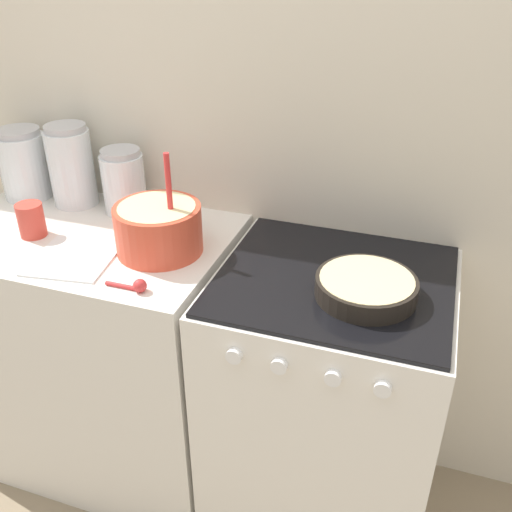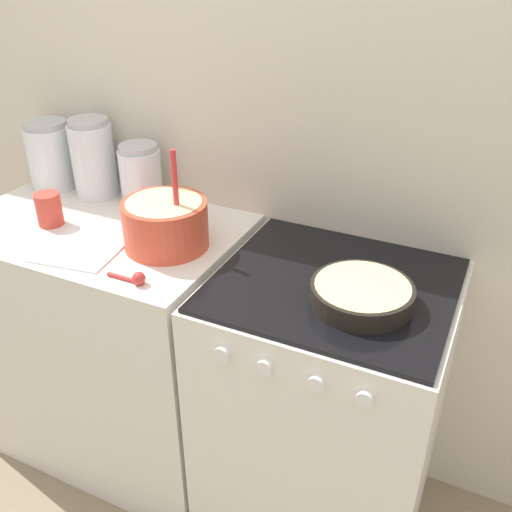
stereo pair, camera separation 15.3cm
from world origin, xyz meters
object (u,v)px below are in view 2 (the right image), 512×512
(storage_jar_middle, at_px, (94,164))
(mixing_bowl, at_px, (165,221))
(tin_can, at_px, (49,209))
(baking_pan, at_px, (362,294))
(storage_jar_left, at_px, (51,159))
(storage_jar_right, at_px, (141,180))
(stove, at_px, (324,410))

(storage_jar_middle, bearing_deg, mixing_bowl, -26.28)
(mixing_bowl, xyz_separation_m, tin_can, (-0.41, -0.04, -0.03))
(mixing_bowl, xyz_separation_m, baking_pan, (0.60, -0.05, -0.05))
(storage_jar_left, xyz_separation_m, storage_jar_right, (0.39, 0.00, -0.01))
(baking_pan, bearing_deg, storage_jar_middle, 165.99)
(tin_can, bearing_deg, stove, 3.42)
(storage_jar_left, bearing_deg, stove, -9.67)
(mixing_bowl, distance_m, baking_pan, 0.61)
(stove, xyz_separation_m, baking_pan, (0.09, -0.06, 0.49))
(storage_jar_middle, xyz_separation_m, tin_can, (0.01, -0.25, -0.06))
(storage_jar_left, relative_size, storage_jar_middle, 0.88)
(stove, distance_m, storage_jar_right, 0.94)
(storage_jar_left, relative_size, tin_can, 2.30)
(storage_jar_middle, distance_m, tin_can, 0.26)
(storage_jar_left, distance_m, tin_can, 0.33)
(storage_jar_middle, distance_m, storage_jar_right, 0.19)
(mixing_bowl, xyz_separation_m, storage_jar_right, (-0.23, 0.21, 0.01))
(stove, height_order, baking_pan, baking_pan)
(mixing_bowl, xyz_separation_m, storage_jar_middle, (-0.42, 0.21, 0.04))
(stove, bearing_deg, storage_jar_left, 170.33)
(storage_jar_middle, relative_size, tin_can, 2.62)
(stove, distance_m, storage_jar_left, 1.28)
(stove, distance_m, storage_jar_middle, 1.12)
(baking_pan, height_order, tin_can, tin_can)
(baking_pan, height_order, storage_jar_middle, storage_jar_middle)
(baking_pan, distance_m, tin_can, 1.01)
(stove, relative_size, mixing_bowl, 3.04)
(stove, distance_m, baking_pan, 0.50)
(tin_can, bearing_deg, storage_jar_left, 129.82)
(storage_jar_right, bearing_deg, baking_pan, -17.08)
(stove, distance_m, tin_can, 1.06)
(storage_jar_middle, height_order, tin_can, storage_jar_middle)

